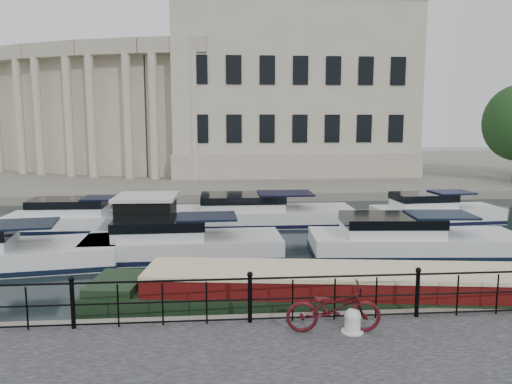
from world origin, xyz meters
TOP-DOWN VIEW (x-y plane):
  - ground_plane at (0.00, 0.00)m, footprint 160.00×160.00m
  - far_bank at (0.00, 39.00)m, footprint 120.00×42.00m
  - railing at (0.00, -2.25)m, footprint 24.14×0.14m
  - civic_building at (-1.00, 34.71)m, footprint 53.55×31.84m
  - bicycle at (1.81, -2.93)m, footprint 2.14×0.86m
  - mooring_bollard at (2.23, -2.99)m, footprint 0.49×0.49m
  - narrowboat at (3.89, -0.60)m, footprint 16.67×4.38m
  - harbour_hut at (-3.63, 7.50)m, footprint 3.49×2.94m
  - cabin_cruisers at (-0.40, 7.88)m, footprint 27.52×10.43m

SIDE VIEW (x-z plane):
  - ground_plane at x=0.00m, z-range 0.00..0.00m
  - far_bank at x=0.00m, z-range 0.00..0.55m
  - narrowboat at x=3.89m, z-range -0.44..1.17m
  - cabin_cruisers at x=-0.40m, z-range -0.63..1.36m
  - mooring_bollard at x=2.23m, z-range 0.53..1.08m
  - harbour_hut at x=-3.63m, z-range -0.15..2.06m
  - bicycle at x=1.81m, z-range 0.55..1.65m
  - railing at x=0.00m, z-range 0.59..1.81m
  - civic_building at x=-1.00m, z-range -1.39..15.46m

